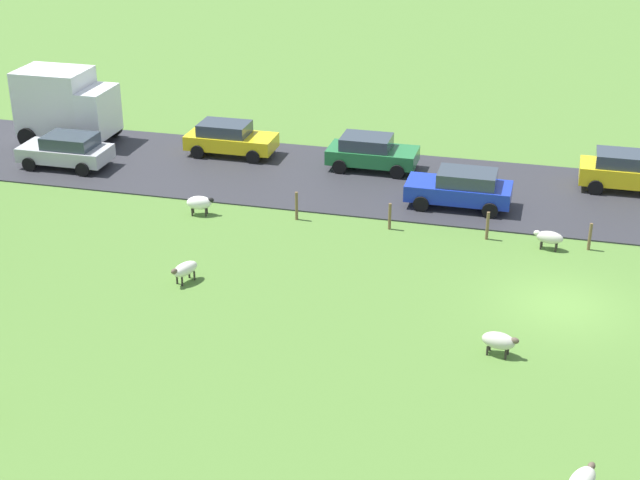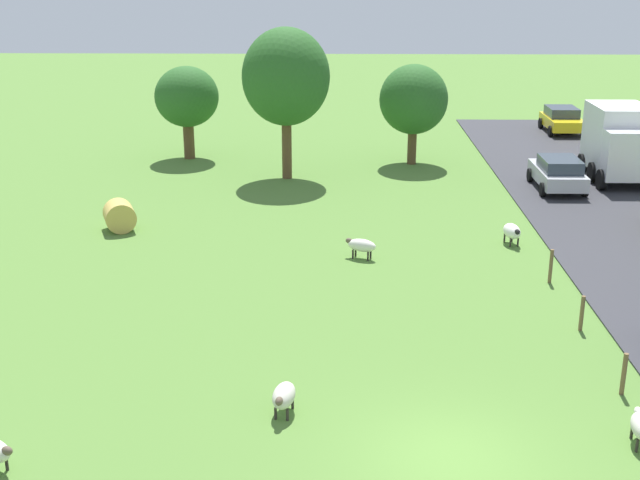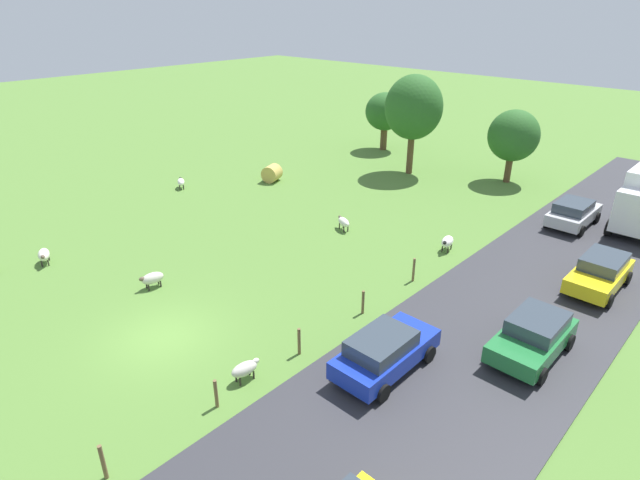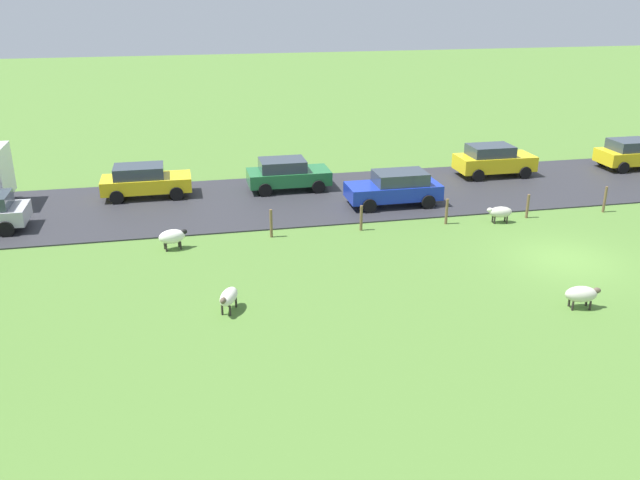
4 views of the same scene
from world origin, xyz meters
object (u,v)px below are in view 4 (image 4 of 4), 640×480
sheep_2 (582,294)px  car_4 (633,153)px  car_0 (145,180)px  sheep_6 (172,237)px  sheep_0 (228,297)px  sheep_1 (500,212)px  car_2 (493,160)px  car_7 (395,188)px  car_5 (287,174)px

sheep_2 → car_4: (14.83, -12.42, 0.40)m
sheep_2 → car_0: car_0 is taller
sheep_6 → car_4: (6.92, -25.11, 0.36)m
sheep_0 → sheep_1: size_ratio=1.06×
car_2 → car_7: size_ratio=0.95×
sheep_6 → sheep_2: bearing=-121.9°
car_2 → car_5: size_ratio=1.01×
sheep_0 → car_0: car_0 is taller
car_0 → car_5: 6.89m
sheep_1 → car_0: 16.62m
sheep_0 → car_7: size_ratio=0.28×
car_0 → car_2: car_2 is taller
car_0 → car_5: (-0.24, -6.89, -0.00)m
sheep_0 → car_5: car_5 is taller
car_5 → car_7: bearing=-127.6°
sheep_0 → car_7: (9.20, -8.48, 0.37)m
sheep_6 → car_0: car_0 is taller
sheep_2 → car_5: car_5 is taller
sheep_0 → sheep_1: (5.95, -12.19, -0.02)m
sheep_0 → car_4: bearing=-61.6°
sheep_0 → car_4: 26.64m
sheep_6 → car_0: 7.23m
sheep_0 → sheep_2: (-2.14, -11.00, -0.01)m
sheep_2 → car_4: car_4 is taller
sheep_2 → car_7: car_7 is taller
car_2 → car_0: bearing=89.9°
car_0 → sheep_6: bearing=-170.3°
car_7 → sheep_1: bearing=-131.2°
sheep_0 → car_5: (12.65, -3.98, 0.36)m
sheep_1 → car_2: 7.55m
car_5 → sheep_2: bearing=-154.6°
car_2 → car_7: (-3.68, 6.70, -0.05)m
car_2 → sheep_6: bearing=112.8°
sheep_6 → car_5: 8.93m
sheep_1 → car_4: bearing=-59.1°
car_0 → car_2: 18.08m
car_2 → car_7: bearing=118.8°
car_2 → car_4: bearing=-91.3°
sheep_1 → sheep_2: sheep_2 is taller
sheep_1 → car_5: bearing=50.8°
sheep_1 → car_0: (6.94, 15.09, 0.38)m
sheep_6 → car_5: (6.89, -5.67, 0.34)m
sheep_6 → car_7: size_ratio=0.27×
sheep_2 → car_4: size_ratio=0.31×
car_0 → sheep_0: bearing=-167.3°
sheep_6 → car_4: car_4 is taller
car_4 → car_7: 15.35m
car_0 → sheep_2: bearing=-137.2°
car_5 → car_7: 5.67m
sheep_0 → sheep_6: 6.01m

